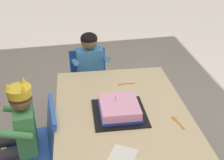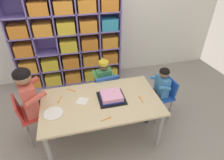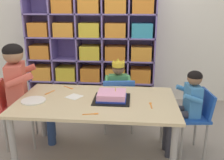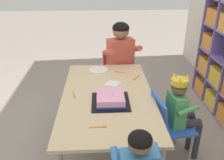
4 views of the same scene
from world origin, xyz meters
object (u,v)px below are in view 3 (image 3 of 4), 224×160
Objects in this scene: classroom_chair_blue at (118,100)px; fork_at_table_front_edge at (92,114)px; birthday_cake_on_tray at (112,96)px; fork_beside_plate_stack at (69,88)px; fork_scattered_mid_table at (49,93)px; activity_table at (97,107)px; classroom_chair_adult_side at (14,105)px; fork_by_napkin at (151,105)px; child_with_crown at (118,85)px; paper_plate_stack at (33,101)px; guest_at_table_side at (187,102)px; classroom_chair_guest_side at (196,115)px; adult_helper_seated at (23,84)px.

fork_at_table_front_edge is at bearing 71.95° from classroom_chair_blue.
birthday_cake_on_tray reaches higher than fork_beside_plate_stack.
fork_beside_plate_stack is 0.94× the size of fork_scattered_mid_table.
activity_table is 11.27× the size of fork_scattered_mid_table.
fork_scattered_mid_table is at bearing 168.94° from birthday_cake_on_tray.
classroom_chair_adult_side is 1.04m from birthday_cake_on_tray.
fork_scattered_mid_table is at bearing -106.17° from fork_by_napkin.
paper_plate_stack is at bearing 37.98° from child_with_crown.
guest_at_table_side is 1.40m from paper_plate_stack.
classroom_chair_guest_side is at bearing 114.01° from fork_by_napkin.
child_with_crown is at bearing -90.67° from classroom_chair_blue.
guest_at_table_side reaches higher than classroom_chair_guest_side.
guest_at_table_side is at bearing -90.00° from classroom_chair_guest_side.
fork_at_table_front_edge is (-0.13, -0.32, -0.03)m from birthday_cake_on_tray.
birthday_cake_on_tray is at bearing -124.85° from fork_at_table_front_edge.
classroom_chair_blue is at bearing 89.33° from child_with_crown.
fork_beside_plate_stack is at bearing -73.54° from fork_at_table_front_edge.
classroom_chair_adult_side reaches higher than fork_scattered_mid_table.
child_with_crown is at bearing -82.98° from classroom_chair_adult_side.
fork_by_napkin is (1.25, -0.28, -0.07)m from adult_helper_seated.
fork_scattered_mid_table is at bearing 30.26° from child_with_crown.
classroom_chair_blue is at bearing -122.06° from classroom_chair_guest_side.
birthday_cake_on_tray is at bearing -86.10° from guest_at_table_side.
classroom_chair_adult_side is 0.25m from adult_helper_seated.
birthday_cake_on_tray is 0.35m from fork_at_table_front_edge.
classroom_chair_guest_side reaches higher than fork_beside_plate_stack.
activity_table is at bearing -102.46° from fork_by_napkin.
classroom_chair_adult_side is 2.09× the size of birthday_cake_on_tray.
activity_table is at bearing -86.28° from guest_at_table_side.
classroom_chair_adult_side is at bearing 171.78° from birthday_cake_on_tray.
classroom_chair_guest_side is 0.16m from guest_at_table_side.
child_with_crown is 1.00× the size of guest_at_table_side.
classroom_chair_adult_side is 0.42m from fork_scattered_mid_table.
classroom_chair_blue reaches higher than fork_by_napkin.
child_with_crown is at bearing 45.20° from paper_plate_stack.
fork_beside_plate_stack is at bearing -21.00° from fork_scattered_mid_table.
activity_table is 0.46m from fork_beside_plate_stack.
classroom_chair_adult_side is 0.81× the size of guest_at_table_side.
guest_at_table_side is at bearing -67.67° from fork_scattered_mid_table.
birthday_cake_on_tray is 0.55m from fork_beside_plate_stack.
fork_scattered_mid_table is (0.39, -0.02, 0.15)m from classroom_chair_adult_side.
classroom_chair_blue is at bearing 86.86° from birthday_cake_on_tray.
fork_by_napkin is (-0.35, -0.22, 0.05)m from guest_at_table_side.
adult_helper_seated reaches higher than classroom_chair_guest_side.
guest_at_table_side is at bearing 137.03° from child_with_crown.
fork_by_napkin is at bearing 0.17° from paper_plate_stack.
classroom_chair_adult_side is 5.78× the size of fork_beside_plate_stack.
adult_helper_seated is 1.60m from guest_at_table_side.
adult_helper_seated is (-0.92, -0.43, 0.13)m from child_with_crown.
adult_helper_seated is at bearing 168.77° from birthday_cake_on_tray.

